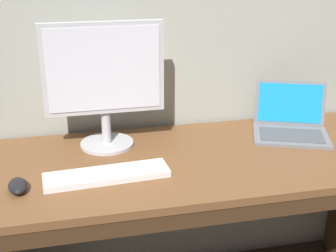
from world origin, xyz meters
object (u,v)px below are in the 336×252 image
(laptop_space_gray, at_px, (291,124))
(wired_keyboard, at_px, (107,175))
(external_monitor, at_px, (104,78))
(computer_mouse, at_px, (18,186))

(laptop_space_gray, xyz_separation_m, wired_keyboard, (-0.84, -0.25, -0.03))
(external_monitor, height_order, computer_mouse, external_monitor)
(laptop_space_gray, height_order, computer_mouse, laptop_space_gray)
(wired_keyboard, bearing_deg, external_monitor, 84.03)
(laptop_space_gray, bearing_deg, computer_mouse, -166.54)
(wired_keyboard, xyz_separation_m, computer_mouse, (-0.31, -0.03, 0.01))
(external_monitor, relative_size, computer_mouse, 4.66)
(laptop_space_gray, distance_m, computer_mouse, 1.18)
(laptop_space_gray, xyz_separation_m, computer_mouse, (-1.15, -0.27, -0.02))
(external_monitor, distance_m, wired_keyboard, 0.40)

